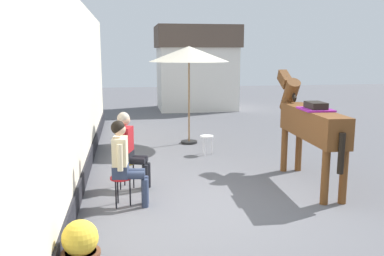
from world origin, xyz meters
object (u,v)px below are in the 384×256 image
saddled_horse_center (310,123)px  cafe_parasol (189,55)px  spare_stool_white (207,138)px  seated_visitor_far (129,146)px  seated_visitor_near (124,159)px  flower_planter_near (81,247)px

saddled_horse_center → cafe_parasol: 4.33m
spare_stool_white → cafe_parasol: bearing=100.0°
saddled_horse_center → spare_stool_white: 2.97m
seated_visitor_far → cafe_parasol: bearing=65.5°
seated_visitor_near → flower_planter_near: 2.18m
spare_stool_white → flower_planter_near: bearing=-114.8°
flower_planter_near → spare_stool_white: (2.42, 5.23, 0.07)m
saddled_horse_center → flower_planter_near: (-3.86, -2.74, -0.82)m
seated_visitor_near → cafe_parasol: size_ratio=0.54×
seated_visitor_far → flower_planter_near: (-0.56, -2.98, -0.44)m
seated_visitor_near → seated_visitor_far: 0.90m
seated_visitor_far → cafe_parasol: (1.63, 3.57, 1.59)m
seated_visitor_far → seated_visitor_near: bearing=-94.9°
seated_visitor_near → spare_stool_white: (1.94, 3.15, -0.38)m
seated_visitor_near → flower_planter_near: (-0.48, -2.08, -0.44)m
seated_visitor_far → spare_stool_white: size_ratio=3.02×
saddled_horse_center → flower_planter_near: size_ratio=4.69×
seated_visitor_near → flower_planter_near: size_ratio=2.17×
flower_planter_near → spare_stool_white: size_ratio=1.39×
saddled_horse_center → flower_planter_near: saddled_horse_center is taller
seated_visitor_far → flower_planter_near: 3.06m
seated_visitor_far → cafe_parasol: cafe_parasol is taller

